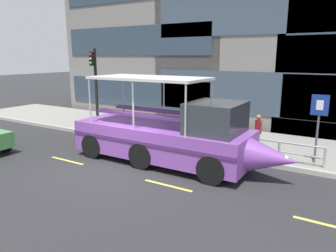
{
  "coord_description": "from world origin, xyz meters",
  "views": [
    {
      "loc": [
        7.42,
        -8.66,
        4.16
      ],
      "look_at": [
        0.76,
        2.23,
        1.3
      ],
      "focal_mm": 33.53,
      "sensor_mm": 36.0,
      "label": 1
    }
  ],
  "objects_px": {
    "duck_tour_boat": "(172,136)",
    "pedestrian_near_bow": "(258,129)",
    "traffic_light_pole": "(95,81)",
    "parking_sign": "(319,117)"
  },
  "relations": [
    {
      "from": "duck_tour_boat",
      "to": "pedestrian_near_bow",
      "type": "relative_size",
      "value": 5.64
    },
    {
      "from": "pedestrian_near_bow",
      "to": "traffic_light_pole",
      "type": "bearing_deg",
      "value": -177.57
    },
    {
      "from": "parking_sign",
      "to": "pedestrian_near_bow",
      "type": "xyz_separation_m",
      "value": [
        -2.3,
        0.4,
        -0.82
      ]
    },
    {
      "from": "duck_tour_boat",
      "to": "pedestrian_near_bow",
      "type": "height_order",
      "value": "duck_tour_boat"
    },
    {
      "from": "parking_sign",
      "to": "duck_tour_boat",
      "type": "height_order",
      "value": "duck_tour_boat"
    },
    {
      "from": "traffic_light_pole",
      "to": "pedestrian_near_bow",
      "type": "xyz_separation_m",
      "value": [
        8.89,
        0.38,
        -1.69
      ]
    },
    {
      "from": "traffic_light_pole",
      "to": "duck_tour_boat",
      "type": "height_order",
      "value": "traffic_light_pole"
    },
    {
      "from": "traffic_light_pole",
      "to": "pedestrian_near_bow",
      "type": "relative_size",
      "value": 2.77
    },
    {
      "from": "traffic_light_pole",
      "to": "parking_sign",
      "type": "bearing_deg",
      "value": -0.09
    },
    {
      "from": "traffic_light_pole",
      "to": "duck_tour_boat",
      "type": "relative_size",
      "value": 0.49
    }
  ]
}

